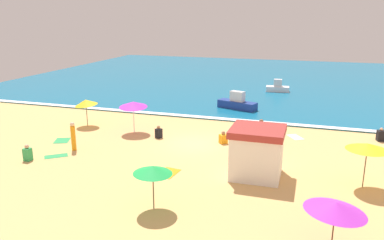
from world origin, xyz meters
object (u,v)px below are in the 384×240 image
object	(u,v)px
beachgoer_3	(261,133)
small_boat_1	(278,88)
beachgoer_5	(73,136)
beachgoer_1	(159,133)
beach_umbrella_2	(368,147)
small_boat_0	(237,103)
beachgoer_2	(223,138)
beach_umbrella_0	(153,170)
beachgoer_0	(28,153)
beach_umbrella_4	(133,104)
lifeguard_cabana	(257,152)
beach_umbrella_1	(336,207)
beachgoer_4	(381,135)
beach_umbrella_3	(86,102)

from	to	relation	value
beachgoer_3	small_boat_1	distance (m)	18.30
beachgoer_5	beachgoer_1	bearing A→B (deg)	43.83
beach_umbrella_2	beachgoer_1	xyz separation A→B (m)	(-12.65, 4.22, -1.75)
beachgoer_5	small_boat_1	size ratio (longest dim) A/B	0.72
beach_umbrella_2	small_boat_0	bearing A→B (deg)	123.14
small_boat_1	beachgoer_2	bearing A→B (deg)	-95.36
small_boat_0	beach_umbrella_0	bearing A→B (deg)	-89.85
beachgoer_0	beachgoer_2	size ratio (longest dim) A/B	1.19
beach_umbrella_4	small_boat_0	distance (m)	10.78
beachgoer_2	small_boat_1	size ratio (longest dim) A/B	0.33
beach_umbrella_0	beachgoer_0	size ratio (longest dim) A/B	2.35
beachgoer_0	beachgoer_5	world-z (taller)	beachgoer_5
beachgoer_5	beachgoer_2	bearing A→B (deg)	25.85
small_boat_0	beach_umbrella_2	bearing A→B (deg)	-56.86
lifeguard_cabana	beachgoer_5	bearing A→B (deg)	177.52
beachgoer_0	beachgoer_2	world-z (taller)	beachgoer_0
beach_umbrella_0	small_boat_0	distance (m)	19.06
beach_umbrella_1	small_boat_0	size ratio (longest dim) A/B	0.79
beach_umbrella_1	beachgoer_5	size ratio (longest dim) A/B	1.61
beachgoer_2	beachgoer_5	size ratio (longest dim) A/B	0.45
beachgoer_5	small_boat_0	bearing A→B (deg)	60.40
beachgoer_2	beachgoer_4	distance (m)	10.68
beachgoer_0	small_boat_0	distance (m)	18.42
small_boat_1	beach_umbrella_0	bearing A→B (deg)	-95.30
beachgoer_4	lifeguard_cabana	bearing A→B (deg)	-130.47
beach_umbrella_3	beachgoer_1	bearing A→B (deg)	-10.12
beach_umbrella_1	beach_umbrella_2	bearing A→B (deg)	74.62
beachgoer_3	small_boat_0	size ratio (longest dim) A/B	0.48
beach_umbrella_4	beachgoer_5	xyz separation A→B (m)	(-1.92, -4.61, -1.16)
beach_umbrella_3	beachgoer_0	xyz separation A→B (m)	(0.74, -7.43, -1.40)
beach_umbrella_0	small_boat_1	world-z (taller)	beach_umbrella_0
beach_umbrella_1	beachgoer_2	bearing A→B (deg)	121.83
beach_umbrella_3	small_boat_1	world-z (taller)	beach_umbrella_3
beach_umbrella_4	beach_umbrella_3	bearing A→B (deg)	173.50
beachgoer_0	beachgoer_3	xyz separation A→B (m)	(12.59, 6.83, 0.40)
beach_umbrella_3	beachgoer_3	bearing A→B (deg)	-2.58
beachgoer_4	small_boat_1	xyz separation A→B (m)	(-8.28, 14.90, 0.14)
beachgoer_1	beachgoer_3	world-z (taller)	beachgoer_3
beachgoer_4	beach_umbrella_0	bearing A→B (deg)	-129.29
beach_umbrella_1	beachgoer_0	bearing A→B (deg)	166.79
beach_umbrella_2	beachgoer_1	bearing A→B (deg)	161.54
lifeguard_cabana	beach_umbrella_4	size ratio (longest dim) A/B	1.07
beach_umbrella_2	beachgoer_4	xyz separation A→B (m)	(1.90, 8.16, -1.73)
beachgoer_4	small_boat_1	size ratio (longest dim) A/B	0.36
beach_umbrella_2	beachgoer_5	size ratio (longest dim) A/B	1.33
lifeguard_cabana	small_boat_1	size ratio (longest dim) A/B	1.07
beachgoer_0	small_boat_0	size ratio (longest dim) A/B	0.27
beach_umbrella_4	beachgoer_5	size ratio (longest dim) A/B	1.40
beachgoer_1	beach_umbrella_3	bearing A→B (deg)	169.88
beachgoer_4	beachgoer_5	distance (m)	20.27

